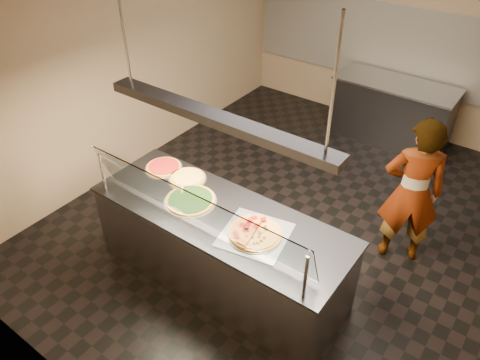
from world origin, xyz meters
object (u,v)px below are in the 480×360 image
Objects in this scene: pizza_tomato at (164,167)px; perforated_tray at (255,234)px; heat_lamp_housing at (216,119)px; serving_counter at (221,249)px; half_pizza_pepperoni at (245,227)px; pizza_spinach at (191,200)px; worker at (412,193)px; half_pizza_sausage at (266,238)px; prep_table at (391,111)px; pizza_spatula at (186,191)px; pizza_cheese at (188,178)px; sneeze_guard at (194,208)px.

perforated_tray is at bearing -11.62° from pizza_tomato.
heat_lamp_housing is at bearing -14.19° from pizza_tomato.
pizza_tomato is at bearing 165.81° from serving_counter.
heat_lamp_housing reaches higher than serving_counter.
half_pizza_pepperoni is 1.04m from heat_lamp_housing.
pizza_spinach reaches higher than perforated_tray.
serving_counter is at bearing 22.53° from worker.
half_pizza_sausage is 0.29× the size of prep_table.
prep_table is (-0.07, 3.91, -0.50)m from half_pizza_pepperoni.
half_pizza_sausage is 1.03m from pizza_spatula.
perforated_tray is at bearing -5.89° from heat_lamp_housing.
serving_counter is at bearing -14.19° from pizza_tomato.
half_pizza_sausage is at bearing 37.46° from worker.
pizza_spinach is 1.28× the size of pizza_tomato.
pizza_spinach is at bearing -31.24° from pizza_spatula.
worker is at bearing 32.56° from pizza_cheese.
pizza_spatula is at bearing 148.76° from pizza_spinach.
half_pizza_sausage is at bearing -85.67° from prep_table.
half_pizza_sausage reaches higher than pizza_cheese.
half_pizza_pepperoni is at bearing 179.58° from half_pizza_sausage.
pizza_spatula is at bearing 173.09° from half_pizza_pepperoni.
prep_table is (0.88, 3.62, -0.48)m from pizza_cheese.
worker is at bearing -65.49° from prep_table.
heat_lamp_housing reaches higher than pizza_spatula.
serving_counter is 6.50× the size of pizza_tomato.
prep_table is at bearing -91.10° from worker.
serving_counter is at bearing 3.41° from pizza_spinach.
half_pizza_sausage is at bearing -0.49° from perforated_tray.
serving_counter is 0.82m from pizza_cheese.
pizza_cheese is at bearing 129.02° from pizza_spatula.
pizza_spinach is at bearing -23.19° from pizza_tomato.
pizza_tomato reaches higher than serving_counter.
heat_lamp_housing is (0.00, 0.00, 1.48)m from serving_counter.
half_pizza_sausage reaches higher than pizza_spatula.
prep_table is (0.61, 3.89, -0.48)m from pizza_spinach.
half_pizza_pepperoni is at bearing -6.91° from pizza_spatula.
perforated_tray is 2.38× the size of pizza_spatula.
perforated_tray is 1.32× the size of half_pizza_sausage.
pizza_cheese is 0.99× the size of pizza_tomato.
pizza_cheese is 0.23× the size of worker.
sneeze_guard is 1.35× the size of prep_table.
sneeze_guard is 0.80m from heat_lamp_housing.
sneeze_guard is 1.39× the size of worker.
pizza_spatula reaches higher than perforated_tray.
pizza_spinach reaches higher than pizza_tomato.
half_pizza_pepperoni is 1.85m from worker.
half_pizza_sausage is 1.21m from pizza_cheese.
worker is (1.34, 1.84, -0.36)m from sneeze_guard.
pizza_spinach is (-0.35, -0.02, 0.48)m from serving_counter.
pizza_spatula is (0.16, -0.19, 0.01)m from pizza_cheese.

